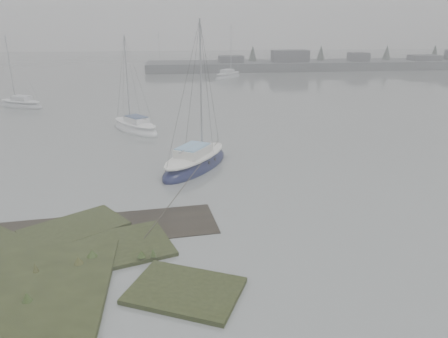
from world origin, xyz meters
TOP-DOWN VIEW (x-y plane):
  - ground at (0.00, 30.00)m, footprint 160.00×160.00m
  - far_shoreline at (26.84, 61.90)m, footprint 60.00×8.00m
  - sailboat_main at (1.49, 11.99)m, footprint 5.28×6.56m
  - sailboat_white at (-2.73, 21.42)m, footprint 4.78×5.54m
  - sailboat_far_a at (-14.81, 32.54)m, footprint 5.42×4.04m
  - sailboat_far_b at (8.42, 52.22)m, footprint 5.29×5.62m
  - sailboat_far_c at (-1.28, 62.09)m, footprint 4.70×4.64m

SIDE VIEW (x-z plane):
  - ground at x=0.00m, z-range 0.00..0.00m
  - sailboat_far_c at x=-1.28m, z-range -3.29..3.73m
  - sailboat_far_a at x=-14.81m, z-range -3.47..3.93m
  - sailboat_white at x=-2.73m, z-range -3.67..4.16m
  - sailboat_far_b at x=8.42m, z-range -3.85..4.36m
  - sailboat_main at x=1.49m, z-range -4.27..4.83m
  - far_shoreline at x=26.84m, z-range -1.22..2.93m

